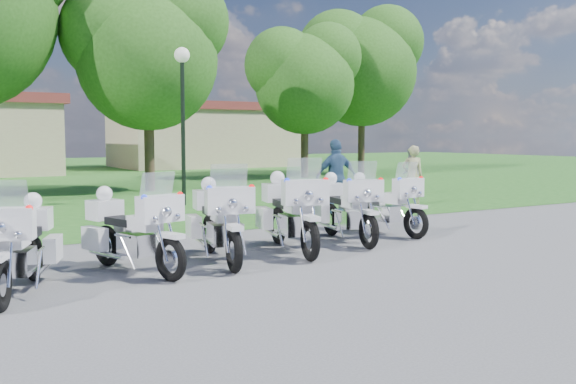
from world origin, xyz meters
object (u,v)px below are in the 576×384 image
motorcycle_4 (290,211)px  bystander_c (336,178)px  motorcycle_6 (382,203)px  bystander_a (412,176)px  lamp_post (182,88)px  bystander_b (411,172)px  motorcycle_5 (346,207)px  motorcycle_3 (219,220)px  motorcycle_2 (131,230)px  motorcycle_1 (21,244)px

motorcycle_4 → bystander_c: bearing=-121.5°
motorcycle_6 → bystander_a: bearing=-143.4°
motorcycle_6 → bystander_a: 5.48m
lamp_post → bystander_b: bearing=-7.5°
motorcycle_5 → lamp_post: (-0.32, 7.51, 2.72)m
bystander_a → motorcycle_3: bearing=50.5°
motorcycle_2 → bystander_b: bystander_b is taller
bystander_c → motorcycle_4: bearing=52.9°
motorcycle_4 → motorcycle_5: motorcycle_4 is taller
motorcycle_4 → bystander_c: size_ratio=1.27×
motorcycle_3 → lamp_post: size_ratio=0.52×
motorcycle_2 → motorcycle_4: (2.92, 0.33, 0.06)m
bystander_b → bystander_a: bearing=16.3°
motorcycle_5 → bystander_a: (5.28, 4.08, 0.21)m
motorcycle_6 → lamp_post: (-1.54, 7.10, 2.74)m
motorcycle_1 → motorcycle_3: bearing=-146.0°
motorcycle_4 → bystander_a: (6.71, 4.42, 0.17)m
motorcycle_2 → bystander_b: (11.72, 7.17, 0.17)m
lamp_post → bystander_b: lamp_post is taller
motorcycle_2 → motorcycle_1: bearing=1.1°
motorcycle_5 → bystander_b: 9.82m
lamp_post → motorcycle_3: bearing=-107.7°
motorcycle_2 → motorcycle_5: (4.35, 0.68, 0.02)m
motorcycle_3 → motorcycle_1: bearing=23.5°
motorcycle_2 → bystander_c: bystander_c is taller
motorcycle_5 → motorcycle_4: bearing=24.4°
motorcycle_1 → motorcycle_2: (1.58, 0.52, 0.00)m
motorcycle_5 → bystander_b: bystander_b is taller
motorcycle_1 → motorcycle_4: size_ratio=0.87×
motorcycle_1 → bystander_a: size_ratio=1.23×
motorcycle_2 → lamp_post: 9.52m
bystander_a → bystander_b: 3.19m
motorcycle_5 → lamp_post: bearing=-76.6°
motorcycle_3 → motorcycle_5: (2.89, 0.55, -0.01)m
lamp_post → bystander_a: 7.03m
motorcycle_2 → lamp_post: size_ratio=0.48×
lamp_post → bystander_c: size_ratio=2.36×
bystander_c → motorcycle_5: bearing=65.0°
motorcycle_6 → bystander_a: (4.06, 3.67, 0.23)m
bystander_b → motorcycle_1: bearing=-2.8°
motorcycle_2 → motorcycle_3: 1.47m
motorcycle_2 → motorcycle_5: motorcycle_5 is taller
motorcycle_2 → motorcycle_3: bearing=168.0°
bystander_a → bystander_c: bearing=36.2°
motorcycle_4 → bystander_b: size_ratio=1.51×
motorcycle_2 → bystander_a: 10.74m
motorcycle_1 → motorcycle_3: (3.04, 0.65, 0.04)m
bystander_a → motorcycle_4: bearing=54.4°
motorcycle_1 → motorcycle_3: 3.11m
motorcycle_1 → motorcycle_5: bearing=-146.6°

